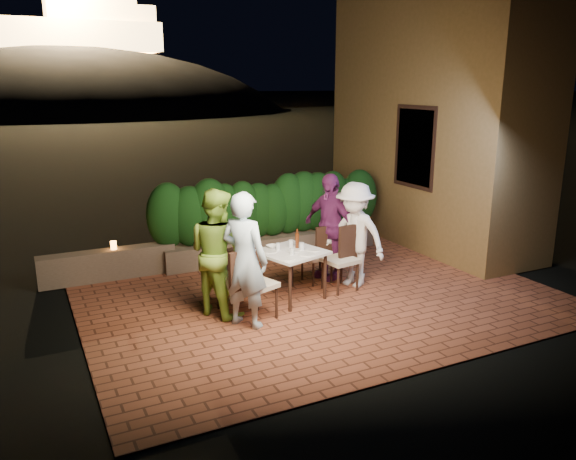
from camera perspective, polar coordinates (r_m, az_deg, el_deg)
ground at (r=8.65m, az=3.56°, el=-6.96°), size 400.00×400.00×0.00m
terrace_floor at (r=9.08m, az=2.00°, el=-6.24°), size 7.00×6.00×0.15m
building_wall at (r=11.78m, az=14.49°, el=11.00°), size 1.60×5.00×5.00m
window_pane at (r=10.94m, az=12.86°, el=8.21°), size 0.08×1.00×1.40m
window_frame at (r=10.94m, az=12.82°, el=8.21°), size 0.06×1.15×1.55m
planter at (r=10.61m, az=-1.59°, el=-1.55°), size 4.20×0.55×0.40m
hedge at (r=10.42m, az=-1.62°, el=2.41°), size 4.00×0.70×1.10m
parapet at (r=9.80m, az=-17.80°, el=-3.36°), size 2.20×0.30×0.50m
hill at (r=67.63m, az=-20.95°, el=7.69°), size 52.00×40.00×22.00m
fortress at (r=67.64m, az=-22.14°, el=19.94°), size 26.00×8.00×8.00m
dining_table at (r=8.47m, az=0.30°, el=-4.58°), size 1.10×1.10×0.75m
plate_nw at (r=7.97m, az=-0.04°, el=-2.94°), size 0.22×0.22×0.01m
plate_sw at (r=8.32m, az=-1.82°, el=-2.17°), size 0.22×0.22×0.01m
plate_ne at (r=8.40m, az=2.58°, el=-2.02°), size 0.20×0.20×0.01m
plate_se at (r=8.69m, az=0.84°, el=-1.43°), size 0.19×0.19×0.01m
plate_centre at (r=8.36m, az=0.55°, el=-2.09°), size 0.21×0.21×0.01m
plate_front at (r=8.18m, az=1.89°, el=-2.47°), size 0.24×0.24×0.01m
glass_nw at (r=8.16m, az=0.40°, el=-2.19°), size 0.06×0.06×0.10m
glass_sw at (r=8.36m, az=-1.02°, el=-1.71°), size 0.07×0.07×0.11m
glass_ne at (r=8.37m, az=1.43°, el=-1.68°), size 0.07×0.07×0.12m
glass_se at (r=8.51m, az=0.30°, el=-1.40°), size 0.07×0.07×0.12m
beer_bottle at (r=8.47m, az=0.94°, el=-0.86°), size 0.06×0.06×0.30m
bowl at (r=8.51m, az=-1.61°, el=-1.68°), size 0.20×0.20×0.04m
chair_left_front at (r=7.73m, az=-3.27°, el=-5.38°), size 0.61×0.61×1.04m
chair_left_back at (r=8.09m, az=-5.39°, el=-4.90°), size 0.56×0.56×0.93m
chair_right_front at (r=8.82m, az=5.32°, el=-2.90°), size 0.54×0.54×1.03m
chair_right_back at (r=9.16m, az=2.96°, el=-2.52°), size 0.45×0.45×0.92m
diner_blue at (r=7.39m, az=-4.44°, el=-3.07°), size 0.75×0.80×1.84m
diner_green at (r=7.85m, az=-7.24°, el=-2.24°), size 1.00×1.09×1.80m
diner_white at (r=8.94m, az=6.77°, el=-0.50°), size 1.03×1.25×1.68m
diner_purple at (r=9.27m, az=4.22°, el=0.38°), size 0.74×1.12×1.76m
parapet_lamp at (r=9.73m, az=-17.31°, el=-1.49°), size 0.10×0.10×0.14m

